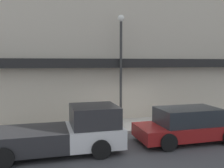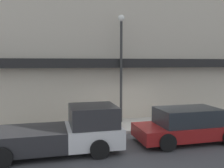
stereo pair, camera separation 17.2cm
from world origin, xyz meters
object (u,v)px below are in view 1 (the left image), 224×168
(pickup_truck, at_px, (63,133))
(fire_hydrant, at_px, (108,122))
(parked_car, at_px, (188,125))
(street_lamp, at_px, (121,56))

(pickup_truck, xyz_separation_m, fire_hydrant, (2.37, 2.36, -0.31))
(parked_car, xyz_separation_m, street_lamp, (-1.97, 3.59, 3.06))
(parked_car, distance_m, street_lamp, 5.11)
(pickup_truck, xyz_separation_m, street_lamp, (3.39, 3.59, 3.01))
(fire_hydrant, relative_size, street_lamp, 0.11)
(pickup_truck, bearing_deg, fire_hydrant, 46.97)
(street_lamp, bearing_deg, pickup_truck, -133.39)
(parked_car, bearing_deg, street_lamp, 116.77)
(pickup_truck, xyz_separation_m, parked_car, (5.36, 0.00, -0.06))
(pickup_truck, distance_m, parked_car, 5.36)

